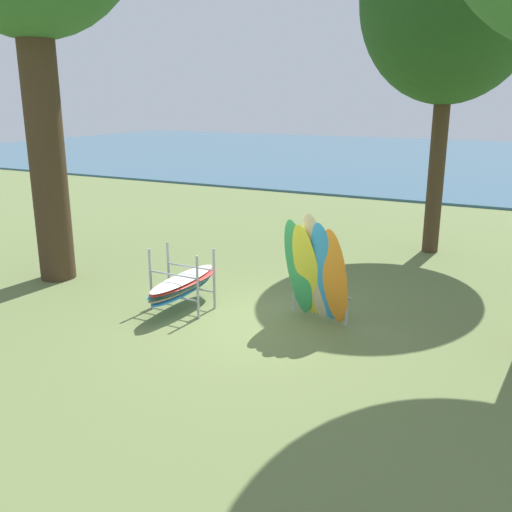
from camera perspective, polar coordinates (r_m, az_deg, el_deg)
name	(u,v)px	position (r m, az deg, el deg)	size (l,w,h in m)	color
ground_plane	(258,321)	(10.78, 0.20, -6.57)	(80.00, 80.00, 0.00)	olive
lake_water	(473,159)	(41.32, 21.02, 9.08)	(80.00, 36.00, 0.10)	#38607A
leaning_board_pile	(316,272)	(10.47, 6.06, -1.59)	(1.39, 0.82, 2.15)	#339E56
board_storage_rack	(183,284)	(11.30, -7.39, -2.82)	(1.15, 2.13, 1.25)	#9EA0A5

